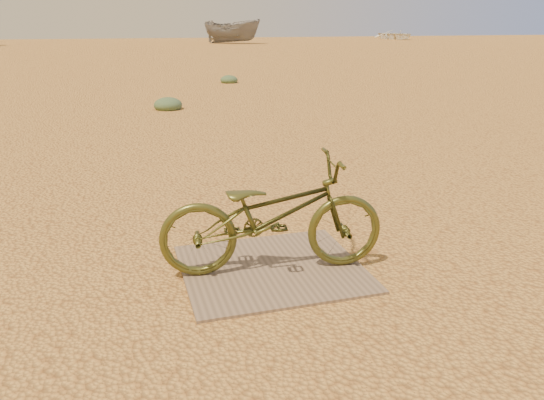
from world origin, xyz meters
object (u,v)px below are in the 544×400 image
object	(u,v)px
plywood_board	(272,268)
boat_mid_right	(232,31)
bicycle	(272,215)
boat_far_right	(396,35)

from	to	relation	value
plywood_board	boat_mid_right	bearing A→B (deg)	77.93
boat_mid_right	plywood_board	bearing A→B (deg)	-154.90
plywood_board	boat_mid_right	world-z (taller)	boat_mid_right
plywood_board	boat_mid_right	distance (m)	44.17
plywood_board	bicycle	size ratio (longest dim) A/B	0.81
plywood_board	bicycle	xyz separation A→B (m)	(-0.01, -0.03, 0.46)
plywood_board	boat_far_right	size ratio (longest dim) A/B	0.30
plywood_board	bicycle	world-z (taller)	bicycle
boat_mid_right	boat_far_right	bearing A→B (deg)	-36.09
boat_mid_right	boat_far_right	size ratio (longest dim) A/B	1.12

